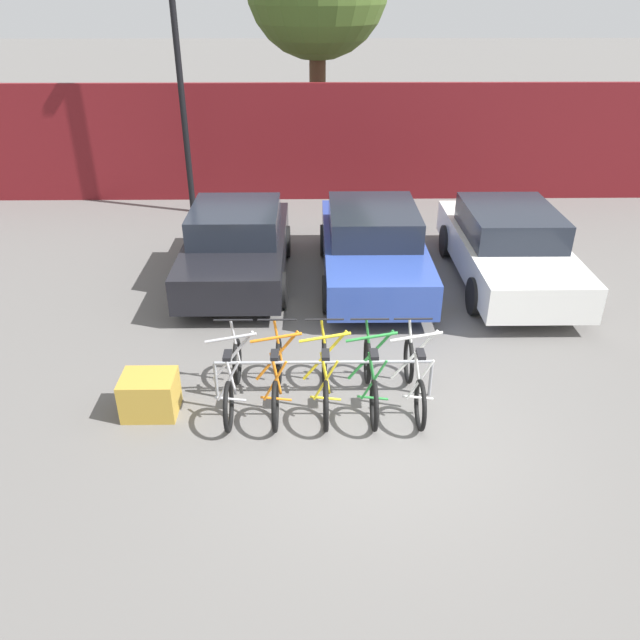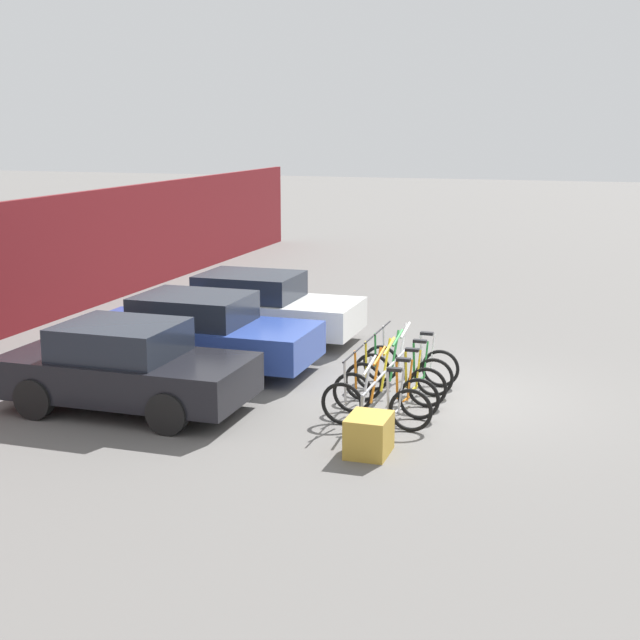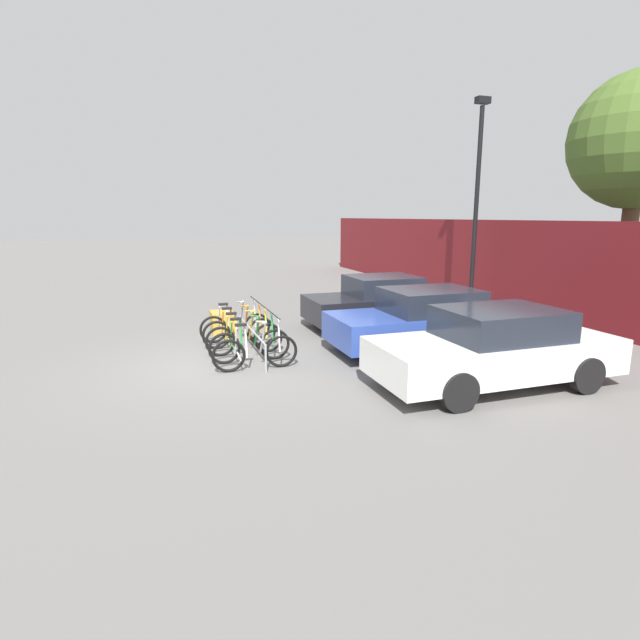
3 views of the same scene
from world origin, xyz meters
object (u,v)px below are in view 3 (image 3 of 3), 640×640
Objects in this scene: car_blue at (426,320)px; car_white at (495,348)px; car_black at (380,302)px; tree_behind_hoarding at (640,142)px; bicycle_silver at (236,326)px; bicycle_yellow at (245,337)px; bicycle_orange at (240,331)px; lamp_post at (477,196)px; bicycle_white at (255,351)px; cargo_crate at (222,322)px; bicycle_green at (250,344)px; bike_rack at (251,333)px.

car_white is (2.50, -0.09, 0.00)m from car_blue.
tree_behind_hoarding is (1.58, 6.79, 4.23)m from car_black.
bicycle_yellow is at bearing 1.49° from bicycle_silver.
bicycle_silver is at bearing -96.56° from tree_behind_hoarding.
car_white reaches higher than bicycle_yellow.
lamp_post reaches higher than bicycle_orange.
bicycle_white is 3.48m from cargo_crate.
bicycle_orange is 2.44× the size of cargo_crate.
bicycle_green is 0.44× the size of car_black.
cargo_crate is (-0.72, -4.16, -0.41)m from car_black.
car_blue is 8.10m from tree_behind_hoarding.
bicycle_white is 0.39× the size of car_white.
cargo_crate is (-1.07, -0.18, -0.10)m from bicycle_silver.
cargo_crate is (-5.75, -4.02, -0.42)m from car_white.
bicycle_orange is 0.44× the size of car_black.
cargo_crate is (0.80, -8.15, -3.33)m from lamp_post.
bicycle_green is (1.83, 0.00, 0.00)m from bicycle_silver.
bicycle_silver is at bearing -119.08° from car_blue.
car_black is (-1.56, 3.98, 0.31)m from bicycle_yellow.
bicycle_orange is 8.94m from lamp_post.
car_blue reaches higher than bicycle_silver.
bicycle_orange is at bearing 178.51° from bicycle_white.
bicycle_silver is 0.40× the size of car_blue.
lamp_post is (-4.27, 7.97, 3.23)m from bicycle_white.
bicycle_silver is 1.00× the size of bicycle_yellow.
cargo_crate is 12.12m from tree_behind_hoarding.
car_black is 5.03m from car_white.
car_black is at bearing 96.44° from bicycle_silver.
lamp_post reaches higher than cargo_crate.
bicycle_silver reaches higher than bike_rack.
car_blue is at bearing 85.88° from bicycle_green.
tree_behind_hoarding is (1.24, 10.77, 4.54)m from bicycle_silver.
car_black reaches higher than bicycle_silver.
car_black is at bearing 112.00° from bike_rack.
tree_behind_hoarding reaches higher than cargo_crate.
bicycle_green is (0.62, -0.15, -0.10)m from bike_rack.
car_black is 5.17m from lamp_post.
cargo_crate is at bearing -128.38° from car_blue.
lamp_post reaches higher than car_blue.
car_blue is 6.15× the size of cargo_crate.
bike_rack is 0.65m from bicycle_green.
car_black reaches higher than bicycle_orange.
tree_behind_hoarding is at bearing 84.94° from bicycle_silver.
bike_rack is 1.73× the size of bicycle_silver.
bike_rack is 0.45× the size of lamp_post.
car_black is (-2.17, 3.98, 0.31)m from bicycle_green.
lamp_post is at bearing 147.75° from car_white.
bicycle_orange reaches higher than bike_rack.
bicycle_silver is 1.83m from bicycle_green.
bike_rack is at bearing -133.27° from car_white.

